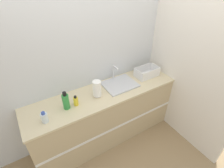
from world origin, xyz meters
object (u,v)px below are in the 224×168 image
at_px(paper_towel_roll, 97,89).
at_px(bottle_clear, 44,118).
at_px(bottle_yellow, 76,101).
at_px(sink, 119,84).
at_px(dish_rack, 147,73).
at_px(bottle_green, 66,101).

height_order(paper_towel_roll, bottle_clear, paper_towel_roll).
height_order(paper_towel_roll, bottle_yellow, paper_towel_roll).
height_order(sink, dish_rack, sink).
xyz_separation_m(dish_rack, bottle_clear, (-1.64, -0.15, 0.01)).
distance_m(bottle_green, bottle_yellow, 0.13).
bearing_deg(sink, bottle_clear, -171.41).
xyz_separation_m(paper_towel_roll, bottle_yellow, (-0.31, -0.02, -0.06)).
xyz_separation_m(dish_rack, bottle_green, (-1.35, -0.06, 0.06)).
xyz_separation_m(sink, dish_rack, (0.51, -0.02, 0.04)).
bearing_deg(bottle_yellow, sink, 6.78).
bearing_deg(bottle_green, paper_towel_roll, 1.90).
relative_size(paper_towel_roll, bottle_green, 0.96).
distance_m(dish_rack, bottle_green, 1.35).
distance_m(paper_towel_roll, bottle_yellow, 0.32).
bearing_deg(bottle_green, sink, 5.44).
relative_size(bottle_clear, bottle_green, 0.59).
bearing_deg(sink, dish_rack, -2.18).
relative_size(paper_towel_roll, dish_rack, 0.65).
bearing_deg(bottle_clear, bottle_green, 17.39).
bearing_deg(dish_rack, paper_towel_roll, -177.09).
distance_m(dish_rack, bottle_yellow, 1.23).
relative_size(bottle_green, bottle_yellow, 1.76).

